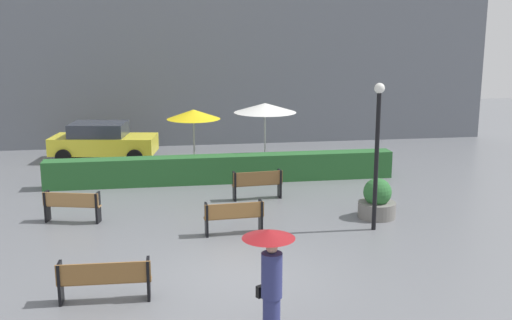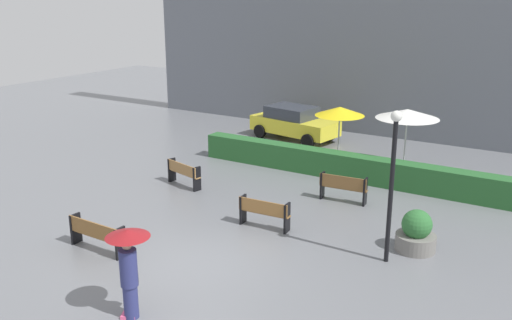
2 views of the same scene
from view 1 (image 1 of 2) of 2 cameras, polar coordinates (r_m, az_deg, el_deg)
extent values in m
plane|color=slate|center=(14.38, -1.76, -10.45)|extent=(60.00, 60.00, 0.00)
cube|color=brown|center=(20.14, 0.09, -2.24)|extent=(1.63, 0.36, 0.04)
cube|color=brown|center=(19.96, 0.19, -1.68)|extent=(1.62, 0.17, 0.43)
cube|color=black|center=(19.97, -1.98, -2.42)|extent=(0.09, 0.34, 0.93)
cube|color=black|center=(20.31, 2.16, -2.16)|extent=(0.09, 0.34, 0.93)
cube|color=olive|center=(16.88, -2.05, -5.20)|extent=(1.61, 0.34, 0.04)
cube|color=olive|center=(16.68, -1.97, -4.63)|extent=(1.60, 0.13, 0.40)
cube|color=black|center=(16.77, -4.54, -5.46)|extent=(0.08, 0.35, 0.90)
cube|color=black|center=(17.01, 0.43, -5.15)|extent=(0.08, 0.35, 0.90)
cube|color=olive|center=(13.37, -13.61, -10.69)|extent=(1.89, 0.31, 0.04)
cube|color=olive|center=(13.14, -13.73, -10.00)|extent=(1.88, 0.10, 0.43)
cube|color=black|center=(13.48, -17.41, -10.66)|extent=(0.07, 0.36, 0.87)
cube|color=black|center=(13.27, -9.77, -10.62)|extent=(0.07, 0.36, 0.87)
cube|color=#9E7242|center=(18.62, -16.37, -4.01)|extent=(1.63, 0.63, 0.04)
cube|color=#9E7242|center=(18.44, -16.57, -3.48)|extent=(1.58, 0.45, 0.39)
cube|color=black|center=(18.90, -18.51, -4.01)|extent=(0.14, 0.33, 0.89)
cube|color=black|center=(18.34, -14.21, -4.23)|extent=(0.14, 0.33, 0.89)
cylinder|color=navy|center=(11.66, 1.42, -14.11)|extent=(0.32, 0.32, 0.77)
cylinder|color=navy|center=(11.32, 1.45, -10.46)|extent=(0.38, 0.38, 0.84)
sphere|color=tan|center=(11.13, 1.46, -7.98)|extent=(0.21, 0.21, 0.21)
cube|color=black|center=(11.62, 0.68, -11.82)|extent=(0.29, 0.22, 0.22)
cylinder|color=black|center=(11.28, 1.14, -8.91)|extent=(0.02, 0.02, 0.90)
cone|color=maroon|center=(11.13, 1.15, -6.75)|extent=(0.96, 0.96, 0.16)
cylinder|color=slate|center=(18.68, 10.95, -4.46)|extent=(1.10, 1.10, 0.46)
sphere|color=#2D6B33|center=(18.53, 11.02, -2.89)|extent=(0.82, 0.82, 0.82)
cylinder|color=black|center=(17.14, 10.92, -0.25)|extent=(0.12, 0.12, 3.78)
sphere|color=white|center=(16.82, 11.20, 6.44)|extent=(0.28, 0.28, 0.28)
cylinder|color=silver|center=(23.38, -5.66, 1.42)|extent=(0.06, 0.06, 2.27)
cone|color=yellow|center=(23.19, -5.72, 4.17)|extent=(1.97, 1.97, 0.35)
cylinder|color=silver|center=(23.72, 0.83, 1.86)|extent=(0.06, 0.06, 2.45)
cone|color=white|center=(23.52, 0.84, 4.79)|extent=(2.36, 2.36, 0.35)
cube|color=#28602D|center=(22.25, -3.04, -0.81)|extent=(12.34, 0.70, 0.98)
cube|color=slate|center=(29.19, -5.82, 12.69)|extent=(28.00, 1.20, 11.46)
cube|color=yellow|center=(26.44, -13.68, 1.39)|extent=(4.43, 2.42, 0.70)
cube|color=#333842|center=(26.38, -14.17, 2.72)|extent=(2.44, 1.95, 0.55)
cylinder|color=black|center=(27.03, -10.25, 1.03)|extent=(0.67, 0.32, 0.64)
cylinder|color=black|center=(25.35, -10.99, 0.24)|extent=(0.67, 0.32, 0.64)
cylinder|color=black|center=(27.72, -16.06, 1.02)|extent=(0.67, 0.32, 0.64)
cylinder|color=black|center=(26.08, -17.14, 0.25)|extent=(0.67, 0.32, 0.64)
camera|label=2|loc=(10.16, 68.83, 11.43)|focal=39.45mm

